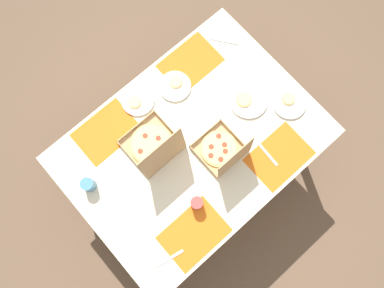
% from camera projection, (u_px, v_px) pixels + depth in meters
% --- Properties ---
extents(ground_plane, '(6.00, 6.00, 0.00)m').
position_uv_depth(ground_plane, '(192.00, 164.00, 2.91)').
color(ground_plane, brown).
extents(dining_table, '(1.50, 1.10, 0.73)m').
position_uv_depth(dining_table, '(192.00, 147.00, 2.30)').
color(dining_table, '#3F3328').
rests_on(dining_table, ground_plane).
extents(placemat_near_left, '(0.36, 0.26, 0.00)m').
position_uv_depth(placemat_near_left, '(190.00, 63.00, 2.32)').
color(placemat_near_left, orange).
rests_on(placemat_near_left, dining_table).
extents(placemat_near_right, '(0.36, 0.26, 0.00)m').
position_uv_depth(placemat_near_right, '(106.00, 132.00, 2.22)').
color(placemat_near_right, orange).
rests_on(placemat_near_right, dining_table).
extents(placemat_far_left, '(0.36, 0.26, 0.00)m').
position_uv_depth(placemat_far_left, '(279.00, 156.00, 2.19)').
color(placemat_far_left, orange).
rests_on(placemat_far_left, dining_table).
extents(placemat_far_right, '(0.36, 0.26, 0.00)m').
position_uv_depth(placemat_far_right, '(194.00, 234.00, 2.09)').
color(placemat_far_right, orange).
rests_on(placemat_far_right, dining_table).
extents(pizza_box_edge_far, '(0.29, 0.29, 0.33)m').
position_uv_depth(pizza_box_edge_far, '(154.00, 146.00, 2.15)').
color(pizza_box_edge_far, tan).
rests_on(pizza_box_edge_far, dining_table).
extents(pizza_box_corner_right, '(0.25, 0.26, 0.29)m').
position_uv_depth(pizza_box_corner_right, '(222.00, 151.00, 2.15)').
color(pizza_box_corner_right, tan).
rests_on(pizza_box_corner_right, dining_table).
extents(plate_far_left, '(0.24, 0.24, 0.03)m').
position_uv_depth(plate_far_left, '(248.00, 100.00, 2.25)').
color(plate_far_left, white).
rests_on(plate_far_left, dining_table).
extents(plate_middle, '(0.20, 0.20, 0.03)m').
position_uv_depth(plate_middle, '(138.00, 100.00, 2.25)').
color(plate_middle, white).
rests_on(plate_middle, dining_table).
extents(plate_far_right, '(0.20, 0.20, 0.03)m').
position_uv_depth(plate_far_right, '(289.00, 103.00, 2.25)').
color(plate_far_right, white).
rests_on(plate_far_right, dining_table).
extents(plate_near_left, '(0.20, 0.20, 0.03)m').
position_uv_depth(plate_near_left, '(175.00, 86.00, 2.27)').
color(plate_near_left, white).
rests_on(plate_near_left, dining_table).
extents(cup_spare, '(0.07, 0.07, 0.09)m').
position_uv_depth(cup_spare, '(88.00, 185.00, 2.10)').
color(cup_spare, teal).
rests_on(cup_spare, dining_table).
extents(cup_clear_right, '(0.07, 0.07, 0.10)m').
position_uv_depth(cup_clear_right, '(197.00, 203.00, 2.08)').
color(cup_clear_right, '#BF4742').
rests_on(cup_clear_right, dining_table).
extents(fork_by_far_right, '(0.12, 0.16, 0.00)m').
position_uv_depth(fork_by_far_right, '(225.00, 41.00, 2.35)').
color(fork_by_far_right, '#B7B7BC').
rests_on(fork_by_far_right, dining_table).
extents(fork_by_far_left, '(0.19, 0.05, 0.00)m').
position_uv_depth(fork_by_far_left, '(168.00, 259.00, 2.06)').
color(fork_by_far_left, '#B7B7BC').
rests_on(fork_by_far_left, dining_table).
extents(fork_by_near_right, '(0.04, 0.19, 0.00)m').
position_uv_depth(fork_by_near_right, '(136.00, 221.00, 2.10)').
color(fork_by_near_right, '#B7B7BC').
rests_on(fork_by_near_right, dining_table).
extents(fork_by_near_left, '(0.03, 0.19, 0.00)m').
position_uv_depth(fork_by_near_left, '(267.00, 153.00, 2.19)').
color(fork_by_near_left, '#B7B7BC').
rests_on(fork_by_near_left, dining_table).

